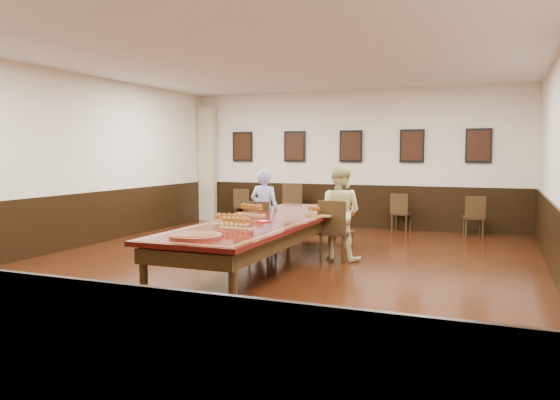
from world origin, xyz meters
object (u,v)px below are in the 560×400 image
at_px(spare_chair_c, 401,212).
at_px(carved_platter, 196,236).
at_px(conference_table, 268,228).
at_px(spare_chair_d, 474,216).
at_px(person_woman, 339,213).
at_px(chair_woman, 337,230).
at_px(person_man, 265,211).
at_px(spare_chair_a, 243,206).
at_px(chair_man, 262,227).
at_px(spare_chair_b, 294,204).

xyz_separation_m(spare_chair_c, carved_platter, (-1.30, -6.73, 0.35)).
bearing_deg(conference_table, spare_chair_d, 58.25).
height_order(spare_chair_c, person_woman, person_woman).
height_order(spare_chair_d, person_woman, person_woman).
xyz_separation_m(chair_woman, carved_platter, (-0.88, -2.93, 0.28)).
bearing_deg(person_man, carved_platter, 100.01).
distance_m(spare_chair_a, person_man, 4.10).
relative_size(chair_man, carved_platter, 1.25).
bearing_deg(spare_chair_b, spare_chair_d, 168.82).
bearing_deg(person_man, spare_chair_c, -117.16).
xyz_separation_m(chair_man, carved_platter, (0.54, -3.17, 0.32)).
relative_size(spare_chair_a, spare_chair_d, 0.99).
height_order(conference_table, carved_platter, carved_platter).
xyz_separation_m(spare_chair_b, person_woman, (2.14, -3.67, 0.27)).
xyz_separation_m(chair_woman, spare_chair_d, (1.95, 3.53, -0.07)).
xyz_separation_m(spare_chair_c, conference_table, (-1.23, -4.74, 0.19)).
xyz_separation_m(spare_chair_d, person_woman, (-1.94, -3.42, 0.35)).
xyz_separation_m(spare_chair_a, conference_table, (2.72, -4.77, 0.19)).
relative_size(chair_man, spare_chair_d, 1.06).
relative_size(person_woman, carved_platter, 2.13).
distance_m(spare_chair_c, person_man, 3.93).
bearing_deg(chair_woman, spare_chair_d, -112.34).
distance_m(person_man, carved_platter, 3.31).
relative_size(chair_woman, spare_chair_d, 1.15).
xyz_separation_m(spare_chair_b, spare_chair_d, (4.08, -0.25, -0.08)).
bearing_deg(chair_woman, spare_chair_b, -53.99).
height_order(person_man, conference_table, person_man).
height_order(person_man, carved_platter, person_man).
height_order(spare_chair_c, spare_chair_d, spare_chair_d).
bearing_deg(spare_chair_b, spare_chair_a, -10.12).
xyz_separation_m(chair_man, spare_chair_c, (1.83, 3.56, -0.03)).
bearing_deg(conference_table, person_woman, 51.65).
bearing_deg(spare_chair_c, chair_man, 70.91).
bearing_deg(person_woman, spare_chair_a, -39.88).
bearing_deg(spare_chair_c, spare_chair_a, 7.62).
xyz_separation_m(chair_woman, spare_chair_c, (0.42, 3.80, -0.07)).
xyz_separation_m(person_man, conference_table, (0.60, -1.27, -0.12)).
xyz_separation_m(person_woman, conference_table, (-0.83, -1.04, -0.16)).
relative_size(chair_man, spare_chair_c, 1.08).
xyz_separation_m(spare_chair_b, person_man, (0.71, -3.44, 0.22)).
xyz_separation_m(spare_chair_a, person_man, (2.11, -3.50, 0.30)).
height_order(person_woman, carved_platter, person_woman).
xyz_separation_m(chair_man, chair_woman, (1.42, -0.24, 0.04)).
bearing_deg(spare_chair_d, spare_chair_b, -14.30).
xyz_separation_m(chair_man, spare_chair_a, (-2.11, 3.60, -0.03)).
bearing_deg(spare_chair_a, chair_man, 107.15).
bearing_deg(carved_platter, spare_chair_d, 66.32).
height_order(spare_chair_d, conference_table, spare_chair_d).
height_order(spare_chair_a, spare_chair_b, spare_chair_b).
xyz_separation_m(spare_chair_a, spare_chair_d, (5.48, -0.31, 0.01)).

